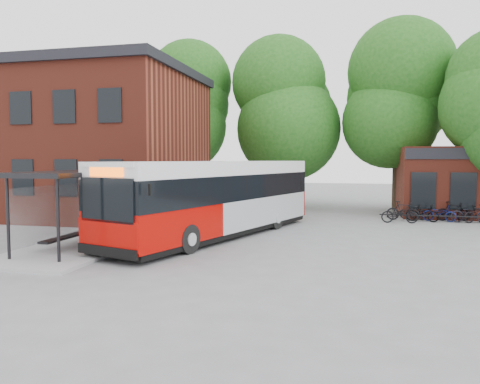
% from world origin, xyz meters
% --- Properties ---
extents(ground, '(100.00, 100.00, 0.00)m').
position_xyz_m(ground, '(0.00, 0.00, 0.00)').
color(ground, slate).
extents(station_building, '(18.40, 10.40, 8.50)m').
position_xyz_m(station_building, '(-13.00, 9.00, 4.25)').
color(station_building, maroon).
rests_on(station_building, ground).
extents(bus_shelter, '(3.60, 7.00, 2.90)m').
position_xyz_m(bus_shelter, '(-4.50, -1.00, 1.45)').
color(bus_shelter, black).
rests_on(bus_shelter, ground).
extents(bike_rail, '(5.20, 0.10, 0.38)m').
position_xyz_m(bike_rail, '(9.28, 10.00, 0.19)').
color(bike_rail, black).
rests_on(bike_rail, ground).
extents(tree_0, '(7.92, 7.92, 11.00)m').
position_xyz_m(tree_0, '(-6.00, 16.00, 5.50)').
color(tree_0, '#1B4D14').
rests_on(tree_0, ground).
extents(tree_1, '(7.92, 7.92, 10.40)m').
position_xyz_m(tree_1, '(1.00, 17.00, 5.20)').
color(tree_1, '#1B4D14').
rests_on(tree_1, ground).
extents(tree_2, '(7.92, 7.92, 11.00)m').
position_xyz_m(tree_2, '(8.00, 16.00, 5.50)').
color(tree_2, '#1B4D14').
rests_on(tree_2, ground).
extents(city_bus, '(6.41, 12.87, 3.21)m').
position_xyz_m(city_bus, '(-0.33, 3.13, 1.61)').
color(city_bus, '#AC0601').
rests_on(city_bus, ground).
extents(bicycle_0, '(1.86, 0.72, 0.97)m').
position_xyz_m(bicycle_0, '(7.65, 9.32, 0.48)').
color(bicycle_0, black).
rests_on(bicycle_0, ground).
extents(bicycle_1, '(1.80, 0.94, 1.04)m').
position_xyz_m(bicycle_1, '(7.91, 10.43, 0.52)').
color(bicycle_1, black).
rests_on(bicycle_1, ground).
extents(bicycle_2, '(1.81, 1.17, 0.90)m').
position_xyz_m(bicycle_2, '(8.87, 10.29, 0.45)').
color(bicycle_2, black).
rests_on(bicycle_2, ground).
extents(bicycle_3, '(1.52, 0.88, 0.88)m').
position_xyz_m(bicycle_3, '(8.51, 10.97, 0.44)').
color(bicycle_3, black).
rests_on(bicycle_3, ground).
extents(bicycle_4, '(1.77, 0.97, 0.88)m').
position_xyz_m(bicycle_4, '(9.76, 10.46, 0.44)').
color(bicycle_4, navy).
rests_on(bicycle_4, ground).
extents(bicycle_5, '(1.78, 0.69, 1.04)m').
position_xyz_m(bicycle_5, '(10.52, 10.90, 0.52)').
color(bicycle_5, black).
rests_on(bicycle_5, ground).
extents(bicycle_6, '(1.88, 0.66, 0.98)m').
position_xyz_m(bicycle_6, '(11.21, 10.28, 0.49)').
color(bicycle_6, black).
rests_on(bicycle_6, ground).
extents(bicycle_7, '(1.59, 1.02, 0.93)m').
position_xyz_m(bicycle_7, '(11.59, 10.31, 0.46)').
color(bicycle_7, black).
rests_on(bicycle_7, ground).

